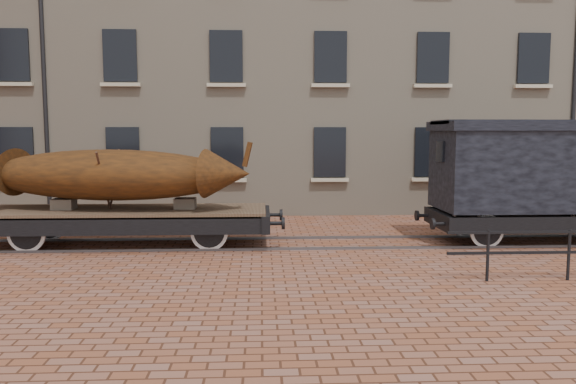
{
  "coord_description": "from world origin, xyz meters",
  "views": [
    {
      "loc": [
        -1.35,
        -14.2,
        2.85
      ],
      "look_at": [
        -0.65,
        0.5,
        1.3
      ],
      "focal_mm": 35.0,
      "sensor_mm": 36.0,
      "label": 1
    }
  ],
  "objects": [
    {
      "name": "iron_boat",
      "position": [
        -5.16,
        0.0,
        1.82
      ],
      "size": [
        7.23,
        2.9,
        1.71
      ],
      "color": "#5A2E0F",
      "rests_on": "flatcar_wagon"
    },
    {
      "name": "goods_van",
      "position": [
        5.91,
        0.0,
        1.99
      ],
      "size": [
        6.14,
        2.24,
        3.18
      ],
      "color": "black",
      "rests_on": "ground"
    },
    {
      "name": "ground",
      "position": [
        0.0,
        0.0,
        0.0
      ],
      "size": [
        90.0,
        90.0,
        0.0
      ],
      "primitive_type": "plane",
      "color": "brown"
    },
    {
      "name": "flatcar_wagon",
      "position": [
        -4.79,
        0.0,
        0.75
      ],
      "size": [
        8.01,
        2.17,
        1.21
      ],
      "color": "brown",
      "rests_on": "ground"
    },
    {
      "name": "warehouse_cream",
      "position": [
        3.0,
        9.99,
        7.0
      ],
      "size": [
        40.0,
        10.19,
        14.0
      ],
      "color": "#BBAB93",
      "rests_on": "ground"
    },
    {
      "name": "rail_track",
      "position": [
        0.0,
        0.0,
        0.03
      ],
      "size": [
        30.0,
        1.52,
        0.06
      ],
      "color": "#59595E",
      "rests_on": "ground"
    }
  ]
}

